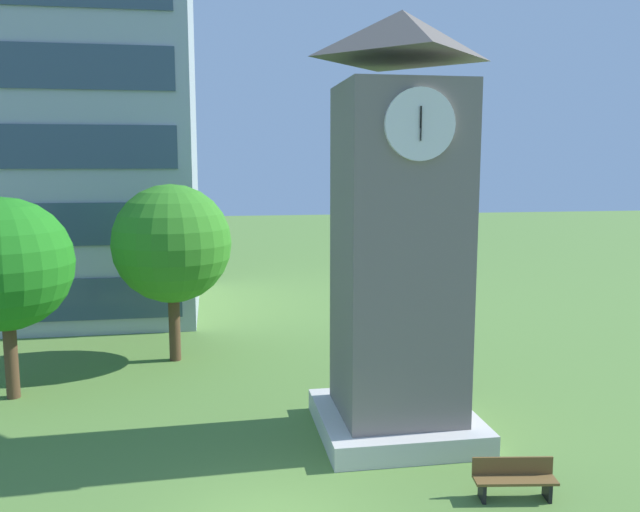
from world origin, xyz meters
TOP-DOWN VIEW (x-y plane):
  - office_building at (-8.92, 22.07)m, footprint 14.29×11.72m
  - clock_tower at (3.87, 4.38)m, footprint 4.19×4.19m
  - park_bench at (5.46, 0.49)m, footprint 1.85×0.74m
  - tree_streetside at (-7.28, 8.91)m, footprint 4.11×4.11m
  - tree_by_building at (-2.45, 12.14)m, footprint 4.35×4.35m

SIDE VIEW (x-z plane):
  - park_bench at x=5.46m, z-range 0.02..0.90m
  - tree_streetside at x=-7.28m, z-range 1.09..7.41m
  - tree_by_building at x=-2.45m, z-range 1.10..7.70m
  - clock_tower at x=3.87m, z-range -0.57..10.59m
  - office_building at x=-8.92m, z-range 0.00..19.20m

